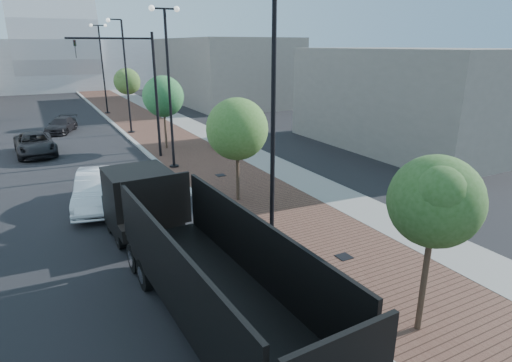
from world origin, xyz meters
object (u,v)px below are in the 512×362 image
dump_truck (168,237)px  pedestrian (217,137)px  dark_car_mid (35,144)px  white_sedan (98,189)px

dump_truck → pedestrian: size_ratio=7.02×
dump_truck → dark_car_mid: (-3.50, 19.89, -0.59)m
white_sedan → dark_car_mid: size_ratio=0.97×
pedestrian → white_sedan: bearing=40.2°
dump_truck → pedestrian: 17.16m
dump_truck → pedestrian: dump_truck is taller
dump_truck → dark_car_mid: dump_truck is taller
dark_car_mid → pedestrian: 12.49m
dark_car_mid → pedestrian: pedestrian is taller
dark_car_mid → pedestrian: size_ratio=2.76×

